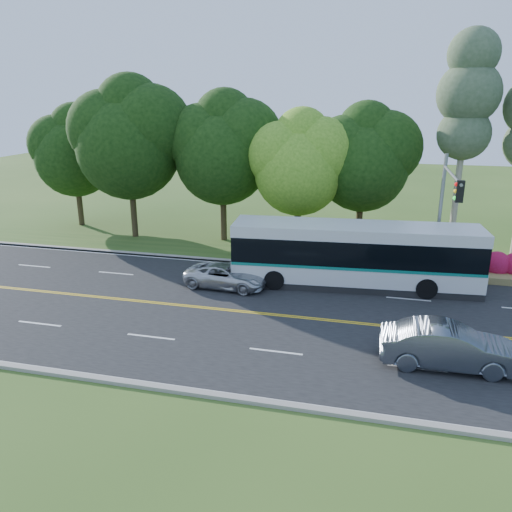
% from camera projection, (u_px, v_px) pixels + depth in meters
% --- Properties ---
extents(ground, '(120.00, 120.00, 0.00)m').
position_uv_depth(ground, '(301.00, 318.00, 23.39)').
color(ground, '#35541C').
rests_on(ground, ground).
extents(road, '(60.00, 14.00, 0.02)m').
position_uv_depth(road, '(301.00, 318.00, 23.38)').
color(road, black).
rests_on(road, ground).
extents(curb_north, '(60.00, 0.30, 0.15)m').
position_uv_depth(curb_north, '(319.00, 268.00, 29.98)').
color(curb_north, gray).
rests_on(curb_north, ground).
extents(curb_south, '(60.00, 0.30, 0.15)m').
position_uv_depth(curb_south, '(269.00, 403.00, 16.75)').
color(curb_south, gray).
rests_on(curb_south, ground).
extents(grass_verge, '(60.00, 4.00, 0.10)m').
position_uv_depth(grass_verge, '(323.00, 259.00, 31.70)').
color(grass_verge, '#35541C').
rests_on(grass_verge, ground).
extents(lane_markings, '(57.60, 13.82, 0.00)m').
position_uv_depth(lane_markings, '(299.00, 317.00, 23.40)').
color(lane_markings, gold).
rests_on(lane_markings, road).
extents(tree_row, '(44.70, 9.10, 13.84)m').
position_uv_depth(tree_row, '(256.00, 146.00, 33.72)').
color(tree_row, '#2F2415').
rests_on(tree_row, ground).
extents(bougainvillea_hedge, '(9.50, 2.25, 1.50)m').
position_uv_depth(bougainvillea_hedge, '(445.00, 261.00, 29.09)').
color(bougainvillea_hedge, maroon).
rests_on(bougainvillea_hedge, ground).
extents(traffic_signal, '(0.42, 6.10, 7.00)m').
position_uv_depth(traffic_signal, '(446.00, 204.00, 25.50)').
color(traffic_signal, gray).
rests_on(traffic_signal, ground).
extents(transit_bus, '(13.22, 3.83, 3.41)m').
position_uv_depth(transit_bus, '(354.00, 256.00, 26.84)').
color(transit_bus, silver).
rests_on(transit_bus, road).
extents(sedan, '(5.13, 1.89, 1.68)m').
position_uv_depth(sedan, '(449.00, 346.00, 18.93)').
color(sedan, '#565D69').
rests_on(sedan, road).
extents(suv, '(4.63, 2.36, 1.25)m').
position_uv_depth(suv, '(226.00, 276.00, 26.96)').
color(suv, silver).
rests_on(suv, road).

